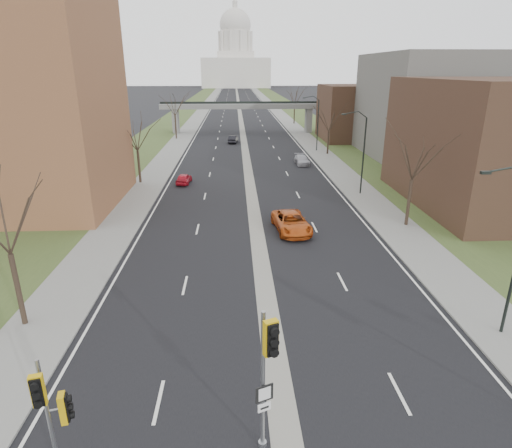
{
  "coord_description": "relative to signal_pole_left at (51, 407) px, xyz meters",
  "views": [
    {
      "loc": [
        -1.71,
        -12.1,
        12.82
      ],
      "look_at": [
        -0.54,
        11.54,
        4.21
      ],
      "focal_mm": 30.0,
      "sensor_mm": 36.0,
      "label": 1
    }
  ],
  "objects": [
    {
      "name": "tree_right_c",
      "position": [
        20.46,
        96.46,
        3.94
      ],
      "size": [
        7.65,
        7.65,
        9.99
      ],
      "color": "#382B21",
      "rests_on": "sidewalk_right"
    },
    {
      "name": "capitol",
      "position": [
        7.46,
        321.46,
        15.5
      ],
      "size": [
        48.0,
        42.0,
        55.75
      ],
      "color": "silver",
      "rests_on": "ground"
    },
    {
      "name": "signal_pole_median",
      "position": [
        6.68,
        0.79,
        0.8
      ],
      "size": [
        0.8,
        0.93,
        5.6
      ],
      "rotation": [
        0.0,
        0.0,
        0.38
      ],
      "color": "gray",
      "rests_on": "ground"
    },
    {
      "name": "grass_verge_right",
      "position": [
        25.46,
        151.46,
        -3.05
      ],
      "size": [
        8.0,
        600.0,
        0.1
      ],
      "primitive_type": "cube",
      "color": "#2F401D",
      "rests_on": "ground"
    },
    {
      "name": "car_left_near",
      "position": [
        -0.34,
        39.02,
        -2.49
      ],
      "size": [
        1.78,
        3.71,
        1.22
      ],
      "primitive_type": "imported",
      "rotation": [
        0.0,
        0.0,
        3.05
      ],
      "color": "#B51424",
      "rests_on": "ground"
    },
    {
      "name": "tree_right_b",
      "position": [
        20.46,
        56.46,
        2.72
      ],
      "size": [
        6.3,
        6.3,
        8.22
      ],
      "color": "#382B21",
      "rests_on": "sidewalk_right"
    },
    {
      "name": "tree_right_a",
      "position": [
        20.46,
        23.46,
        3.53
      ],
      "size": [
        7.2,
        7.2,
        9.4
      ],
      "color": "#382B21",
      "rests_on": "sidewalk_right"
    },
    {
      "name": "car_right_mid",
      "position": [
        15.24,
        49.18,
        -2.47
      ],
      "size": [
        1.92,
        4.45,
        1.28
      ],
      "primitive_type": "imported",
      "rotation": [
        0.0,
        0.0,
        0.03
      ],
      "color": "#9E9EA5",
      "rests_on": "ground"
    },
    {
      "name": "pedestrian_bridge",
      "position": [
        7.46,
        81.46,
        1.74
      ],
      "size": [
        34.0,
        3.0,
        6.45
      ],
      "color": "slate",
      "rests_on": "ground"
    },
    {
      "name": "commercial_block_near",
      "position": [
        31.46,
        29.46,
        2.9
      ],
      "size": [
        16.0,
        20.0,
        12.0
      ],
      "primitive_type": "cube",
      "color": "#452E20",
      "rests_on": "ground"
    },
    {
      "name": "streetlight_mid",
      "position": [
        18.45,
        33.46,
        3.85
      ],
      "size": [
        2.61,
        0.2,
        8.7
      ],
      "color": "black",
      "rests_on": "sidewalk_right"
    },
    {
      "name": "commercial_block_mid",
      "position": [
        35.46,
        53.46,
        4.4
      ],
      "size": [
        18.0,
        22.0,
        15.0
      ],
      "primitive_type": "cube",
      "color": "#63615A",
      "rests_on": "ground"
    },
    {
      "name": "car_right_near",
      "position": [
        10.35,
        22.67,
        -2.32
      ],
      "size": [
        3.19,
        5.88,
        1.57
      ],
      "primitive_type": "imported",
      "rotation": [
        0.0,
        0.0,
        0.11
      ],
      "color": "#B74913",
      "rests_on": "ground"
    },
    {
      "name": "median_strip",
      "position": [
        7.46,
        151.46,
        -3.1
      ],
      "size": [
        1.2,
        600.0,
        0.02
      ],
      "primitive_type": "cube",
      "color": "gray",
      "rests_on": "ground"
    },
    {
      "name": "tree_left_a",
      "position": [
        -5.54,
        9.46,
        3.53
      ],
      "size": [
        7.2,
        7.2,
        9.4
      ],
      "color": "#382B21",
      "rests_on": "sidewalk_left"
    },
    {
      "name": "sidewalk_left",
      "position": [
        -4.54,
        151.46,
        -3.04
      ],
      "size": [
        4.0,
        600.0,
        0.12
      ],
      "primitive_type": "cube",
      "color": "gray",
      "rests_on": "ground"
    },
    {
      "name": "tree_left_c",
      "position": [
        -5.54,
        73.46,
        3.94
      ],
      "size": [
        7.65,
        7.65,
        9.99
      ],
      "color": "#382B21",
      "rests_on": "sidewalk_left"
    },
    {
      "name": "commercial_block_far",
      "position": [
        29.46,
        71.46,
        1.9
      ],
      "size": [
        14.0,
        14.0,
        10.0
      ],
      "primitive_type": "cube",
      "color": "#452E20",
      "rests_on": "ground"
    },
    {
      "name": "ground",
      "position": [
        7.46,
        1.46,
        -3.1
      ],
      "size": [
        700.0,
        700.0,
        0.0
      ],
      "primitive_type": "plane",
      "color": "black",
      "rests_on": "ground"
    },
    {
      "name": "tree_left_b",
      "position": [
        -5.54,
        39.46,
        3.12
      ],
      "size": [
        6.75,
        6.75,
        8.81
      ],
      "color": "#382B21",
      "rests_on": "sidewalk_left"
    },
    {
      "name": "signal_pole_left",
      "position": [
        0.0,
        0.0,
        0.0
      ],
      "size": [
        0.79,
        0.99,
        4.74
      ],
      "rotation": [
        0.0,
        0.0,
        0.22
      ],
      "color": "gray",
      "rests_on": "ground"
    },
    {
      "name": "streetlight_far",
      "position": [
        18.45,
        59.46,
        3.85
      ],
      "size": [
        2.61,
        0.2,
        8.7
      ],
      "color": "black",
      "rests_on": "sidewalk_right"
    },
    {
      "name": "car_left_far",
      "position": [
        5.46,
        68.44,
        -2.43
      ],
      "size": [
        1.92,
        4.22,
        1.34
      ],
      "primitive_type": "imported",
      "rotation": [
        0.0,
        0.0,
        3.02
      ],
      "color": "black",
      "rests_on": "ground"
    },
    {
      "name": "sidewalk_right",
      "position": [
        19.46,
        151.46,
        -3.04
      ],
      "size": [
        4.0,
        600.0,
        0.12
      ],
      "primitive_type": "cube",
      "color": "gray",
      "rests_on": "ground"
    },
    {
      "name": "grass_verge_left",
      "position": [
        -10.54,
        151.46,
        -3.05
      ],
      "size": [
        8.0,
        600.0,
        0.1
      ],
      "primitive_type": "cube",
      "color": "#2F401D",
      "rests_on": "ground"
    },
    {
      "name": "road_surface",
      "position": [
        7.46,
        151.46,
        -3.1
      ],
      "size": [
        20.0,
        600.0,
        0.01
      ],
      "primitive_type": "cube",
      "color": "black",
      "rests_on": "ground"
    }
  ]
}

